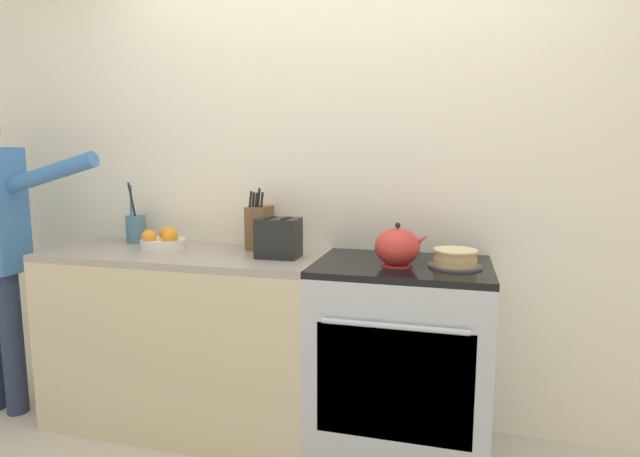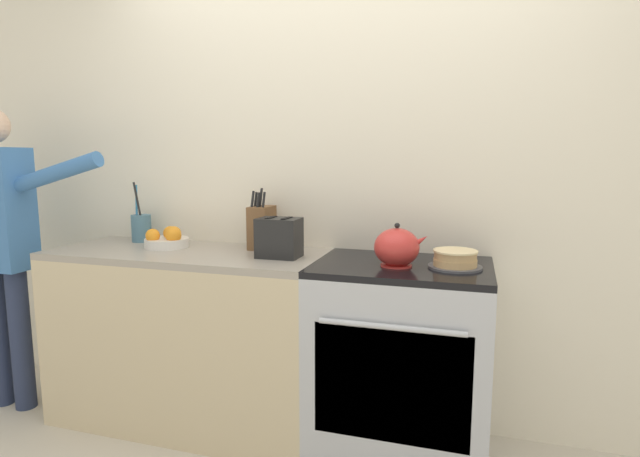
{
  "view_description": "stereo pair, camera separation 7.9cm",
  "coord_description": "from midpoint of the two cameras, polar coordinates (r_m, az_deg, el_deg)",
  "views": [
    {
      "loc": [
        0.57,
        -1.95,
        1.4
      ],
      "look_at": [
        -0.02,
        0.26,
        1.07
      ],
      "focal_mm": 28.0,
      "sensor_mm": 36.0,
      "label": 1
    },
    {
      "loc": [
        0.64,
        -1.93,
        1.4
      ],
      "look_at": [
        -0.02,
        0.26,
        1.07
      ],
      "focal_mm": 28.0,
      "sensor_mm": 36.0,
      "label": 2
    }
  ],
  "objects": [
    {
      "name": "wall_back",
      "position": [
        2.62,
        3.52,
        5.89
      ],
      "size": [
        8.0,
        0.04,
        2.6
      ],
      "color": "silver",
      "rests_on": "ground_plane"
    },
    {
      "name": "counter_cabinet",
      "position": [
        2.78,
        -13.86,
        -11.87
      ],
      "size": [
        1.43,
        0.58,
        0.92
      ],
      "color": "beige",
      "rests_on": "ground_plane"
    },
    {
      "name": "stove_range",
      "position": [
        2.43,
        10.06,
        -14.7
      ],
      "size": [
        0.79,
        0.62,
        0.92
      ],
      "color": "#B7BABF",
      "rests_on": "ground_plane"
    },
    {
      "name": "layer_cake",
      "position": [
        2.26,
        16.16,
        -3.44
      ],
      "size": [
        0.23,
        0.23,
        0.08
      ],
      "color": "#4C4C51",
      "rests_on": "stove_range"
    },
    {
      "name": "tea_kettle",
      "position": [
        2.23,
        9.81,
        -2.16
      ],
      "size": [
        0.24,
        0.2,
        0.19
      ],
      "color": "red",
      "rests_on": "stove_range"
    },
    {
      "name": "knife_block",
      "position": [
        2.63,
        -5.82,
        0.17
      ],
      "size": [
        0.1,
        0.16,
        0.32
      ],
      "color": "brown",
      "rests_on": "counter_cabinet"
    },
    {
      "name": "utensil_crock",
      "position": [
        3.01,
        -19.05,
        0.12
      ],
      "size": [
        0.11,
        0.11,
        0.34
      ],
      "color": "#477084",
      "rests_on": "counter_cabinet"
    },
    {
      "name": "fruit_bowl",
      "position": [
        2.78,
        -16.2,
        -1.12
      ],
      "size": [
        0.23,
        0.23,
        0.11
      ],
      "color": "silver",
      "rests_on": "counter_cabinet"
    },
    {
      "name": "toaster",
      "position": [
        2.4,
        -3.76,
        -1.06
      ],
      "size": [
        0.22,
        0.15,
        0.19
      ],
      "color": "black",
      "rests_on": "counter_cabinet"
    },
    {
      "name": "person_baker",
      "position": [
        3.19,
        -32.04,
        -0.42
      ],
      "size": [
        0.94,
        0.2,
        1.66
      ],
      "rotation": [
        0.0,
        0.0,
        0.16
      ],
      "color": "#283351",
      "rests_on": "ground_plane"
    }
  ]
}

